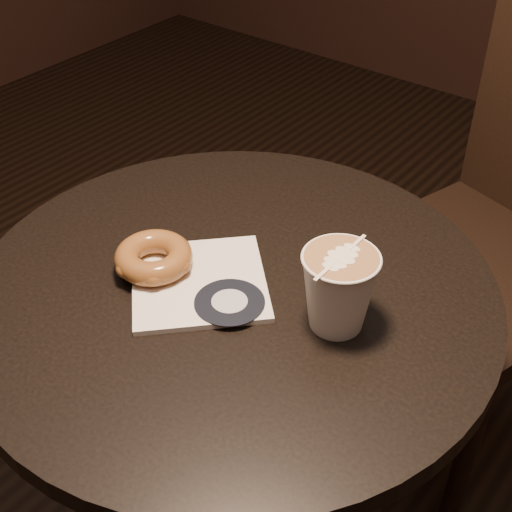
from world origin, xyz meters
name	(u,v)px	position (x,y,z in m)	size (l,w,h in m)	color
cafe_table	(236,386)	(0.00, 0.00, 0.55)	(0.70, 0.70, 0.75)	black
pastry_bag	(199,282)	(-0.03, -0.03, 0.75)	(0.17, 0.17, 0.01)	white
doughnut	(154,257)	(-0.10, -0.05, 0.77)	(0.10, 0.10, 0.03)	brown
latte_cup	(338,291)	(0.15, 0.02, 0.80)	(0.09, 0.09, 0.10)	white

